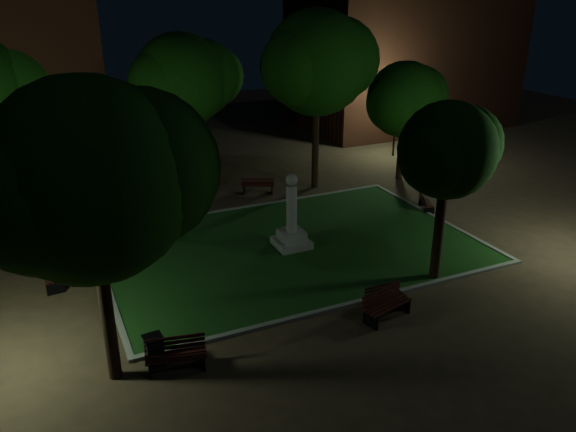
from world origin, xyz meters
name	(u,v)px	position (x,y,z in m)	size (l,w,h in m)	color
ground	(313,267)	(0.00, 0.00, 0.00)	(80.00, 80.00, 0.00)	#453322
lawn	(292,247)	(0.00, 2.00, 0.04)	(15.00, 10.00, 0.08)	#1B4316
lawn_kerb	(292,246)	(0.00, 2.00, 0.06)	(15.40, 10.40, 0.12)	slate
monument	(292,227)	(0.00, 2.00, 0.96)	(1.40, 1.40, 3.20)	gray
building_far	(403,46)	(18.00, 20.00, 6.00)	(16.00, 10.00, 12.00)	#512416
tree_west	(94,180)	(-8.01, -3.63, 5.83)	(6.34, 5.18, 8.42)	black
tree_north_wl	(183,80)	(-2.63, 8.06, 6.31)	(5.23, 4.27, 8.46)	black
tree_north_er	(319,63)	(4.61, 8.57, 6.67)	(6.61, 5.40, 9.38)	black
tree_ne	(406,100)	(9.63, 7.79, 4.55)	(5.10, 4.16, 6.64)	black
tree_se	(449,150)	(3.81, -2.72, 4.99)	(4.23, 3.45, 6.73)	black
tree_far_north	(199,80)	(-0.57, 12.74, 5.59)	(5.05, 4.13, 7.66)	black
lamppost_ne	(396,110)	(12.04, 11.99, 2.99)	(1.18, 0.28, 4.24)	black
bench_near_left	(386,305)	(0.52, -4.24, 0.47)	(1.91, 1.06, 0.99)	black
bench_near_right	(385,297)	(0.89, -3.64, 0.37)	(1.42, 0.50, 0.78)	black
bench_west_near	(176,355)	(-6.46, -3.99, 0.45)	(1.81, 0.92, 0.95)	black
bench_left_side	(53,273)	(-9.34, 2.81, 0.46)	(0.78, 1.83, 0.98)	black
bench_right_side	(426,203)	(7.85, 3.16, 0.35)	(0.98, 1.44, 0.75)	black
bench_far_side	(258,186)	(1.23, 8.85, 0.44)	(1.80, 1.24, 0.94)	black
trash_bin	(154,350)	(-6.98, -3.51, 0.47)	(0.58, 0.58, 0.93)	black
bicycle	(42,251)	(-9.60, 5.07, 0.42)	(0.56, 1.59, 0.84)	black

